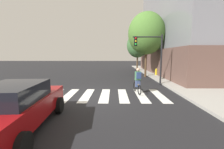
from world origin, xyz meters
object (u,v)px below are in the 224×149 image
object	(u,v)px
street_tree_mid	(138,45)
sedan_near	(15,107)
traffic_light_near	(152,51)
street_tree_near	(146,33)
fire_hydrant	(156,72)
cyclist	(138,81)

from	to	relation	value
street_tree_mid	sedan_near	bearing A→B (deg)	-109.89
traffic_light_near	street_tree_near	world-z (taller)	street_tree_near
traffic_light_near	fire_hydrant	xyz separation A→B (m)	(2.02, 5.45, -2.33)
cyclist	traffic_light_near	distance (m)	3.81
traffic_light_near	street_tree_mid	world-z (taller)	street_tree_mid
sedan_near	street_tree_near	bearing A→B (deg)	61.09
street_tree_mid	fire_hydrant	bearing A→B (deg)	-78.08
fire_hydrant	cyclist	bearing A→B (deg)	-113.34
street_tree_near	fire_hydrant	bearing A→B (deg)	24.37
traffic_light_near	fire_hydrant	distance (m)	6.26
cyclist	street_tree_mid	size ratio (longest dim) A/B	0.28
cyclist	fire_hydrant	size ratio (longest dim) A/B	2.18
street_tree_near	sedan_near	bearing A→B (deg)	-118.91
street_tree_mid	cyclist	bearing A→B (deg)	-98.75
traffic_light_near	street_tree_near	distance (m)	5.26
traffic_light_near	street_tree_mid	xyz separation A→B (m)	(0.69, 11.74, 1.26)
street_tree_near	street_tree_mid	size ratio (longest dim) A/B	1.20
street_tree_near	street_tree_mid	world-z (taller)	street_tree_near
cyclist	fire_hydrant	distance (m)	9.02
sedan_near	street_tree_mid	world-z (taller)	street_tree_mid
sedan_near	street_tree_near	xyz separation A→B (m)	(6.92, 12.54, 4.14)
sedan_near	cyclist	distance (m)	6.88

